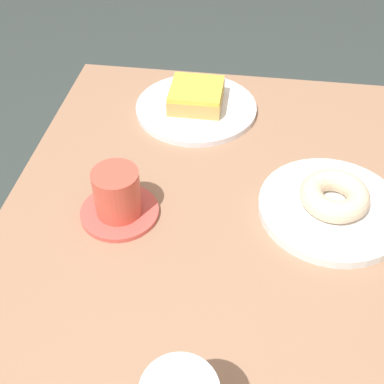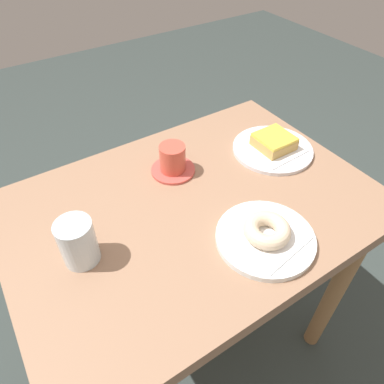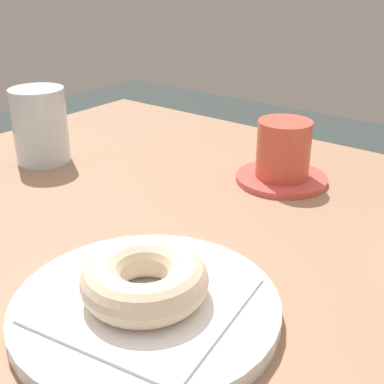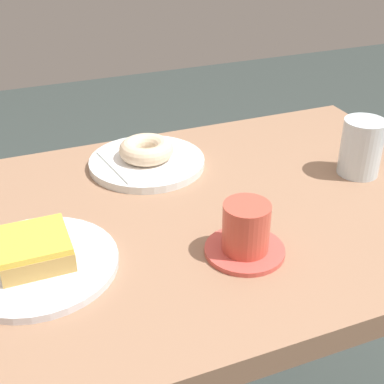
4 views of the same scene
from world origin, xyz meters
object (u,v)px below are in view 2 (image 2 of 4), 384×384
at_px(plate_glazed_square, 272,149).
at_px(donut_sugar_ring, 267,230).
at_px(coffee_cup, 173,160).
at_px(water_glass, 78,242).
at_px(plate_sugar_ring, 265,238).
at_px(donut_glazed_square, 274,141).

relative_size(plate_glazed_square, donut_sugar_ring, 2.22).
distance_m(donut_sugar_ring, coffee_cup, 0.32).
height_order(plate_glazed_square, water_glass, water_glass).
height_order(plate_sugar_ring, donut_sugar_ring, donut_sugar_ring).
xyz_separation_m(plate_glazed_square, donut_glazed_square, (0.00, 0.00, 0.03)).
distance_m(water_glass, coffee_cup, 0.34).
xyz_separation_m(plate_sugar_ring, donut_sugar_ring, (0.00, 0.00, 0.03)).
bearing_deg(plate_sugar_ring, donut_glazed_square, -135.05).
bearing_deg(donut_glazed_square, water_glass, 6.22).
bearing_deg(plate_sugar_ring, water_glass, -26.05).
relative_size(plate_sugar_ring, water_glass, 2.09).
height_order(donut_sugar_ring, coffee_cup, coffee_cup).
relative_size(plate_glazed_square, coffee_cup, 1.93).
height_order(plate_sugar_ring, coffee_cup, coffee_cup).
relative_size(donut_sugar_ring, coffee_cup, 0.87).
xyz_separation_m(water_glass, coffee_cup, (-0.31, -0.14, -0.02)).
distance_m(plate_glazed_square, donut_glazed_square, 0.03).
bearing_deg(plate_glazed_square, donut_sugar_ring, 44.95).
xyz_separation_m(plate_glazed_square, plate_sugar_ring, (0.24, 0.24, 0.00)).
bearing_deg(water_glass, plate_glazed_square, -173.78).
relative_size(plate_sugar_ring, donut_sugar_ring, 2.13).
height_order(water_glass, coffee_cup, water_glass).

